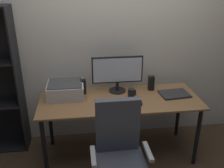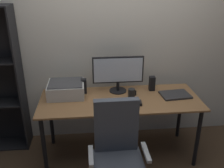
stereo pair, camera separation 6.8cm
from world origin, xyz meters
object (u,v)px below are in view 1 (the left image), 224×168
Objects in this scene: speaker_left at (83,86)px; printer at (66,89)px; mouse at (139,103)px; monitor at (118,72)px; desk at (120,105)px; speaker_right at (151,83)px; keyboard at (120,105)px; office_chair at (120,161)px; coffee_mug at (131,93)px; laptop at (174,94)px.

printer is at bearing -165.77° from speaker_left.
mouse is 0.56× the size of speaker_left.
desk is at bearing -91.03° from monitor.
speaker_right is (0.40, -0.01, -0.16)m from monitor.
monitor is 0.43m from keyboard.
office_chair is at bearing -96.63° from keyboard.
desk is 18.35× the size of mouse.
keyboard is at bearing -99.56° from desk.
mouse is at bearing -30.41° from speaker_left.
keyboard is 0.23m from coffee_mug.
office_chair is (0.29, -0.87, -0.37)m from speaker_left.
speaker_right is (-0.23, 0.17, 0.07)m from laptop.
speaker_right reaches higher than coffee_mug.
speaker_right is at bearing 61.29° from mouse.
monitor is 3.43× the size of speaker_right.
speaker_left is at bearing 180.00° from speaker_right.
desk is 0.38m from monitor.
laptop is at bearing -9.66° from speaker_left.
printer is (-0.72, 0.13, 0.03)m from coffee_mug.
mouse is 0.48m from laptop.
keyboard is 2.68× the size of coffee_mug.
desk is 0.64m from laptop.
desk is 3.02× the size of monitor.
mouse is at bearing -20.46° from printer.
coffee_mug is (0.13, -0.19, -0.19)m from monitor.
speaker_right is at bearing -1.13° from monitor.
speaker_left is at bearing 164.79° from laptop.
laptop is 1.05m from office_chair.
keyboard is 0.52m from speaker_left.
monitor reaches higher than coffee_mug.
office_chair is at bearing -98.50° from desk.
laptop is at bearing -16.21° from monitor.
printer reaches higher than desk.
printer is at bearing -174.45° from monitor.
speaker_left reaches higher than laptop.
speaker_right is at bearing 59.30° from office_chair.
coffee_mug is (0.16, 0.17, 0.05)m from keyboard.
speaker_right is at bearing 34.04° from coffee_mug.
monitor is 0.30m from coffee_mug.
desk is 4.40× the size of printer.
speaker_right is at bearing 25.90° from desk.
office_chair is (-0.23, -0.69, -0.34)m from coffee_mug.
coffee_mug reaches higher than mouse.
keyboard is 3.02× the size of mouse.
speaker_left is 0.99m from office_chair.
speaker_left is (-0.37, 0.35, 0.08)m from keyboard.
monitor is (0.00, 0.20, 0.32)m from desk.
speaker_right is 0.17× the size of office_chair.
printer is (-0.57, 0.30, 0.07)m from keyboard.
office_chair reaches higher than speaker_left.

